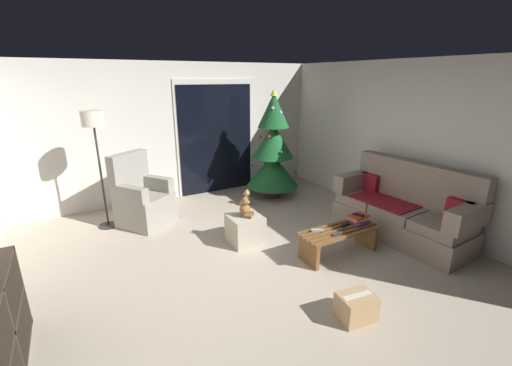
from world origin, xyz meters
name	(u,v)px	position (x,y,z in m)	size (l,w,h in m)	color
ground_plane	(255,270)	(0.00, 0.00, 0.00)	(7.00, 7.00, 0.00)	#B2A38E
wall_back	(176,132)	(0.00, 3.06, 1.25)	(5.72, 0.12, 2.50)	silver
wall_right	(422,146)	(2.86, 0.00, 1.25)	(0.12, 6.00, 2.50)	silver
patio_door_frame	(216,137)	(0.77, 2.99, 1.10)	(1.60, 0.02, 2.20)	silver
patio_door_glass	(216,140)	(0.77, 2.97, 1.05)	(1.50, 0.02, 2.10)	black
couch	(403,210)	(2.32, -0.23, 0.40)	(0.91, 1.99, 1.08)	gray
coffee_table	(339,237)	(1.14, -0.21, 0.25)	(1.10, 0.40, 0.36)	brown
remote_silver	(317,230)	(0.84, -0.11, 0.38)	(0.04, 0.16, 0.02)	#ADADB2
remote_graphite	(337,234)	(0.99, -0.31, 0.38)	(0.04, 0.16, 0.02)	#333338
remote_black	(345,225)	(1.26, -0.16, 0.38)	(0.04, 0.16, 0.02)	black
book_stack	(359,219)	(1.46, -0.20, 0.43)	(0.26, 0.20, 0.12)	#6B3D7A
cell_phone	(359,215)	(1.46, -0.20, 0.49)	(0.07, 0.14, 0.01)	black
christmas_tree	(273,151)	(1.57, 2.13, 0.90)	(0.99, 0.99, 2.03)	#4C1E19
armchair	(142,200)	(-0.89, 2.05, 0.40)	(0.95, 0.95, 1.13)	gray
floor_lamp	(94,130)	(-1.41, 2.21, 1.51)	(0.32, 0.32, 1.78)	#2D2D30
ottoman	(245,229)	(0.23, 0.70, 0.20)	(0.44, 0.44, 0.40)	#B2A893
teddy_bear_chestnut	(246,208)	(0.23, 0.69, 0.52)	(0.21, 0.21, 0.29)	brown
teddy_bear_honey_by_tree	(246,198)	(0.91, 1.98, 0.12)	(0.21, 0.21, 0.29)	tan
cardboard_box_taped_mid_floor	(356,307)	(0.43, -1.22, 0.13)	(0.38, 0.31, 0.26)	tan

